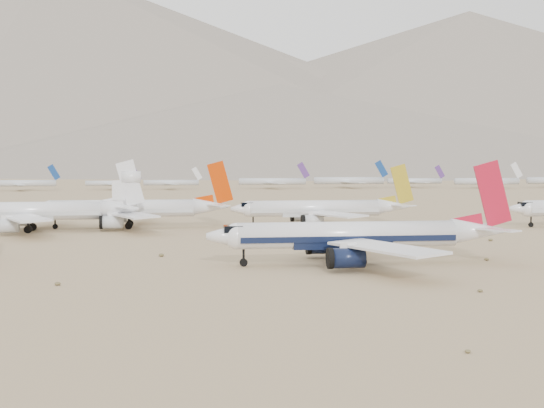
# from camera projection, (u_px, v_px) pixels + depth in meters

# --- Properties ---
(ground) EXTENTS (7000.00, 7000.00, 0.00)m
(ground) POSITION_uv_depth(u_px,v_px,m) (349.00, 265.00, 123.49)
(ground) COLOR #957857
(ground) RESTS_ON ground
(main_airliner) EXTENTS (48.43, 47.30, 17.09)m
(main_airliner) POSITION_uv_depth(u_px,v_px,m) (360.00, 236.00, 123.57)
(main_airliner) COLOR white
(main_airliner) RESTS_ON ground
(row2_gold_tail) EXTENTS (45.31, 44.31, 16.13)m
(row2_gold_tail) POSITION_uv_depth(u_px,v_px,m) (322.00, 209.00, 194.39)
(row2_gold_tail) COLOR white
(row2_gold_tail) RESTS_ON ground
(row2_orange_tail) EXTENTS (47.53, 46.50, 16.96)m
(row2_orange_tail) POSITION_uv_depth(u_px,v_px,m) (132.00, 209.00, 189.62)
(row2_orange_tail) COLOR white
(row2_orange_tail) RESTS_ON ground
(row2_white_trijet) EXTENTS (48.76, 47.65, 17.28)m
(row2_white_trijet) POSITION_uv_depth(u_px,v_px,m) (36.00, 211.00, 179.60)
(row2_white_trijet) COLOR white
(row2_white_trijet) RESTS_ON ground
(distant_storage_row) EXTENTS (655.64, 63.58, 14.90)m
(distant_storage_row) POSITION_uv_depth(u_px,v_px,m) (349.00, 181.00, 457.79)
(distant_storage_row) COLOR silver
(distant_storage_row) RESTS_ON ground
(mountain_range) EXTENTS (7354.00, 3024.00, 470.00)m
(mountain_range) POSITION_uv_depth(u_px,v_px,m) (211.00, 86.00, 1752.07)
(mountain_range) COLOR slate
(mountain_range) RESTS_ON ground
(foothills) EXTENTS (4637.50, 1395.00, 155.00)m
(foothills) POSITION_uv_depth(u_px,v_px,m) (499.00, 131.00, 1279.04)
(foothills) COLOR slate
(foothills) RESTS_ON ground
(desert_scrub) EXTENTS (247.37, 121.67, 0.63)m
(desert_scrub) POSITION_uv_depth(u_px,v_px,m) (312.00, 292.00, 95.77)
(desert_scrub) COLOR brown
(desert_scrub) RESTS_ON ground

